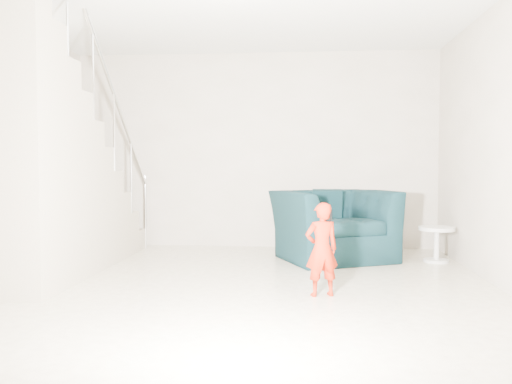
{
  "coord_description": "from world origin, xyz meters",
  "views": [
    {
      "loc": [
        0.68,
        -4.79,
        1.17
      ],
      "look_at": [
        0.15,
        1.2,
        0.85
      ],
      "focal_mm": 38.0,
      "sensor_mm": 36.0,
      "label": 1
    }
  ],
  "objects_px": {
    "toddler": "(322,249)",
    "armchair": "(334,225)",
    "staircase": "(42,185)",
    "side_table": "(437,238)"
  },
  "relations": [
    {
      "from": "toddler",
      "to": "side_table",
      "type": "height_order",
      "value": "toddler"
    },
    {
      "from": "armchair",
      "to": "staircase",
      "type": "xyz_separation_m",
      "value": [
        -3.04,
        -1.26,
        0.53
      ]
    },
    {
      "from": "toddler",
      "to": "armchair",
      "type": "bearing_deg",
      "value": -114.88
    },
    {
      "from": "side_table",
      "to": "armchair",
      "type": "bearing_deg",
      "value": 176.63
    },
    {
      "from": "toddler",
      "to": "side_table",
      "type": "bearing_deg",
      "value": -146.95
    },
    {
      "from": "staircase",
      "to": "side_table",
      "type": "bearing_deg",
      "value": 15.66
    },
    {
      "from": "toddler",
      "to": "staircase",
      "type": "bearing_deg",
      "value": -30.2
    },
    {
      "from": "toddler",
      "to": "staircase",
      "type": "relative_size",
      "value": 0.23
    },
    {
      "from": "armchair",
      "to": "staircase",
      "type": "relative_size",
      "value": 0.36
    },
    {
      "from": "side_table",
      "to": "staircase",
      "type": "xyz_separation_m",
      "value": [
        -4.25,
        -1.19,
        0.67
      ]
    }
  ]
}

